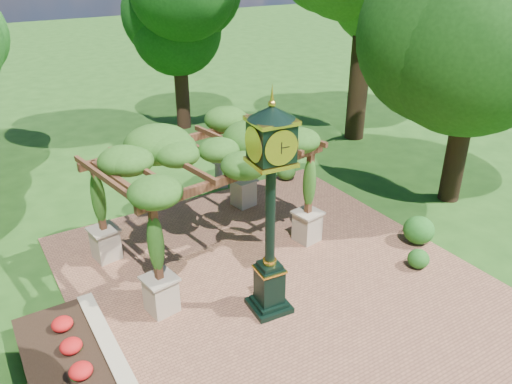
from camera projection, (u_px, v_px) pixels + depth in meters
ground at (310, 311)px, 12.15m from camera, size 120.00×120.00×0.00m
brick_plaza at (286, 289)px, 12.90m from camera, size 10.00×12.00×0.04m
border_wall at (117, 367)px, 10.27m from camera, size 0.35×5.00×0.40m
pedestal_clock at (271, 196)px, 10.86m from camera, size 1.11×1.11×5.20m
pergola at (206, 154)px, 13.32m from camera, size 6.29×4.47×3.65m
sundial at (219, 175)px, 18.36m from camera, size 0.70×0.70×1.00m
shrub_front at (418, 259)px, 13.65m from camera, size 0.72×0.72×0.53m
shrub_mid at (419, 230)px, 14.75m from camera, size 0.92×0.92×0.82m
shrub_back at (286, 171)px, 18.84m from camera, size 0.89×0.89×0.65m
tree_north at (177, 14)px, 22.29m from camera, size 4.50×4.50×7.73m
tree_east_near at (477, 42)px, 15.24m from camera, size 5.10×5.10×7.82m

